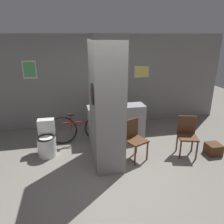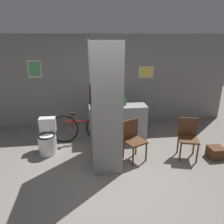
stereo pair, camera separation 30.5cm
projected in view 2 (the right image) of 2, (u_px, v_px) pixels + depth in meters
name	position (u px, v px, depth m)	size (l,w,h in m)	color
ground_plane	(104.00, 175.00, 4.24)	(14.00, 14.00, 0.00)	slate
wall_back	(94.00, 81.00, 6.25)	(8.00, 0.09, 2.60)	gray
pillar_center	(105.00, 103.00, 4.33)	(0.59, 1.12, 2.60)	gray
counter_shelf	(118.00, 122.00, 5.61)	(1.45, 0.44, 0.89)	gray
toilet	(48.00, 139.00, 4.98)	(0.41, 0.57, 0.77)	white
chair_near_pillar	(133.00, 138.00, 4.66)	(0.53, 0.53, 0.88)	#4C2D19
chair_by_doorway	(188.00, 136.00, 4.75)	(0.50, 0.50, 0.88)	#4C2D19
bicycle	(82.00, 128.00, 5.46)	(1.63, 0.42, 0.78)	black
bottle_tall	(125.00, 101.00, 5.49)	(0.07, 0.07, 0.30)	#267233
floor_crate	(216.00, 152.00, 4.81)	(0.31, 0.31, 0.25)	#4C2D19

